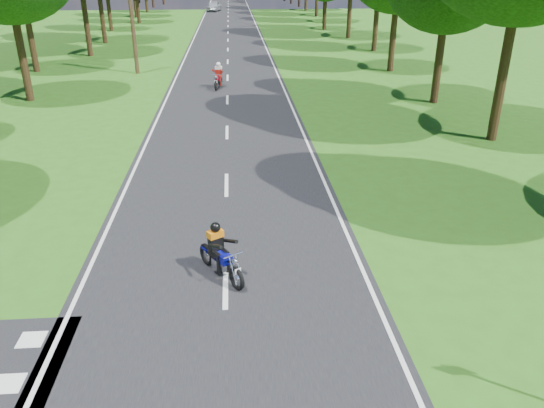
{
  "coord_description": "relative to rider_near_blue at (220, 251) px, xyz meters",
  "views": [
    {
      "loc": [
        0.3,
        -8.39,
        6.79
      ],
      "look_at": [
        1.23,
        4.0,
        1.1
      ],
      "focal_mm": 35.0,
      "sensor_mm": 36.0,
      "label": 1
    }
  ],
  "objects": [
    {
      "name": "ground",
      "position": [
        0.1,
        -2.36,
        -0.69
      ],
      "size": [
        160.0,
        160.0,
        0.0
      ],
      "primitive_type": "plane",
      "color": "#2C5714",
      "rests_on": "ground"
    },
    {
      "name": "rider_near_blue",
      "position": [
        0.0,
        0.0,
        0.0
      ],
      "size": [
        1.32,
        1.65,
        1.35
      ],
      "primitive_type": null,
      "rotation": [
        0.0,
        0.0,
        0.56
      ],
      "color": "#0C0E8B",
      "rests_on": "main_road"
    },
    {
      "name": "rider_far_red",
      "position": [
        -0.42,
        20.63,
        0.06
      ],
      "size": [
        0.87,
        1.84,
        1.47
      ],
      "primitive_type": null,
      "rotation": [
        0.0,
        0.0,
        -0.16
      ],
      "color": "maroon",
      "rests_on": "main_road"
    },
    {
      "name": "road_markings",
      "position": [
        -0.04,
        45.77,
        -0.67
      ],
      "size": [
        7.4,
        140.0,
        0.01
      ],
      "color": "silver",
      "rests_on": "main_road"
    },
    {
      "name": "telegraph_pole",
      "position": [
        -5.9,
        25.64,
        3.38
      ],
      "size": [
        1.2,
        0.26,
        8.0
      ],
      "color": "#382616",
      "rests_on": "ground"
    },
    {
      "name": "main_road",
      "position": [
        0.1,
        47.64,
        -0.68
      ],
      "size": [
        7.0,
        140.0,
        0.02
      ],
      "primitive_type": "cube",
      "color": "black",
      "rests_on": "ground"
    },
    {
      "name": "distant_car",
      "position": [
        -2.01,
        74.13,
        0.04
      ],
      "size": [
        2.56,
        4.43,
        1.42
      ],
      "primitive_type": "imported",
      "rotation": [
        0.0,
        0.0,
        -0.22
      ],
      "color": "silver",
      "rests_on": "main_road"
    }
  ]
}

